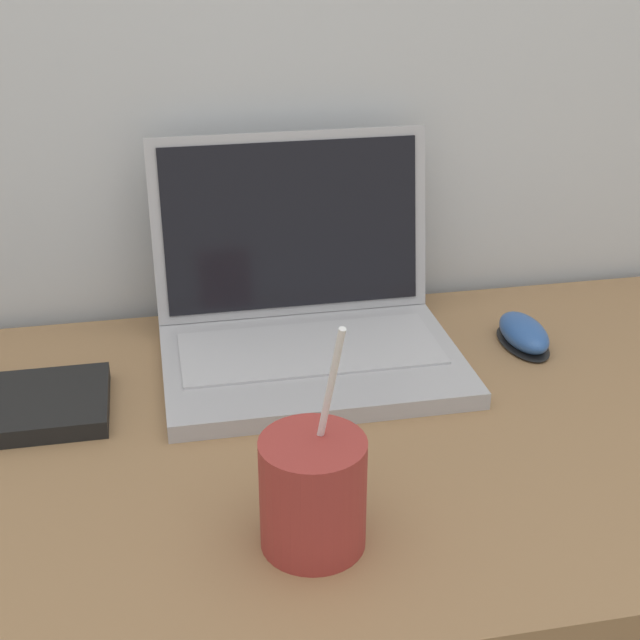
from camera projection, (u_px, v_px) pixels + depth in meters
name	position (u px, v px, depth m)	size (l,w,h in m)	color
laptop	(305.00, 312.00, 1.07)	(0.35, 0.29, 0.25)	#ADADB2
drink_cup	(313.00, 491.00, 0.75)	(0.09, 0.09, 0.22)	#9E332D
computer_mouse	(524.00, 334.00, 1.11)	(0.05, 0.11, 0.03)	black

